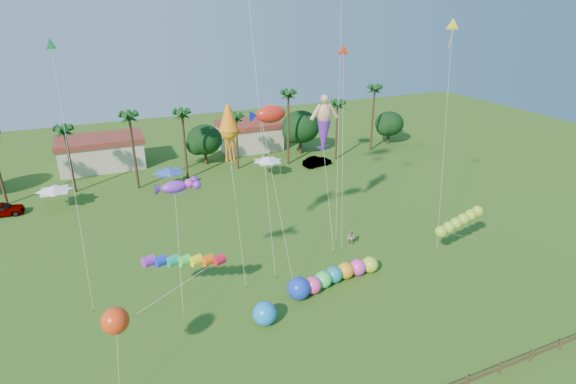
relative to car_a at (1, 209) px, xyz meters
name	(u,v)px	position (x,y,z in m)	size (l,w,h in m)	color
ground	(342,354)	(26.09, -36.45, -0.84)	(160.00, 160.00, 0.00)	#285116
tree_line	(222,138)	(29.66, 7.55, 3.44)	(69.46, 8.91, 11.00)	#3A2819
buildings_row	(173,147)	(23.00, 13.55, 1.16)	(35.00, 7.00, 4.00)	beige
tent_row	(169,171)	(20.09, -0.11, 1.91)	(31.00, 4.00, 0.60)	white
car_a	(1,209)	(0.00, 0.00, 0.00)	(1.98, 4.92, 1.68)	#4C4C54
car_b	(317,161)	(42.81, 0.81, -0.08)	(1.60, 4.60, 1.51)	#4C4C54
spectator_b	(351,238)	(34.84, -22.87, 0.03)	(0.84, 0.66, 1.73)	gray
caterpillar_inflatable	(331,277)	(29.44, -28.40, 0.00)	(9.87, 3.07, 2.01)	#FA4196
blue_ball	(265,313)	(22.11, -31.00, 0.13)	(1.93, 1.93, 1.93)	#197FE6
rainbow_tube	(200,264)	(18.25, -26.06, 2.81)	(9.03, 2.00, 4.11)	red
green_worm	(441,232)	(41.44, -28.63, 2.23)	(10.01, 3.02, 3.77)	#9ACC2D
orange_ball_kite	(115,321)	(11.38, -33.28, 4.56)	(2.27, 2.72, 6.27)	red
merman_kite	(324,127)	(33.45, -18.66, 11.09)	(2.49, 5.76, 14.75)	#DDA27D
fish_kite	(271,114)	(26.42, -21.86, 13.77)	(4.29, 6.71, 15.47)	red
squid_kite	(229,131)	(22.57, -21.78, 12.63)	(2.09, 5.11, 15.90)	orange
lobster_kite	(174,187)	(16.87, -26.00, 9.96)	(3.66, 4.63, 11.47)	purple
delta_kite_red	(343,54)	(34.83, -19.57, 18.29)	(1.97, 4.00, 20.06)	red
delta_kite_yellow	(452,30)	(43.43, -24.29, 20.57)	(1.61, 3.67, 22.41)	yellow
delta_kite_green	(52,53)	(9.99, -19.50, 19.41)	(0.99, 5.05, 21.32)	#38F17B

